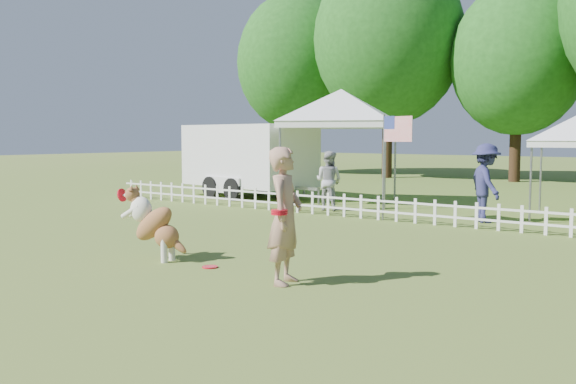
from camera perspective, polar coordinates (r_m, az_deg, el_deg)
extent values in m
plane|color=#496A21|center=(9.72, -6.18, -7.36)|extent=(120.00, 120.00, 0.00)
imported|color=tan|center=(8.96, -0.24, -2.13)|extent=(0.67, 0.82, 1.93)
cylinder|color=red|center=(10.28, -6.95, -6.63)|extent=(0.30, 0.30, 0.02)
imported|color=#A6A6AB|center=(17.94, 3.64, 1.00)|extent=(0.84, 0.67, 1.66)
imported|color=navy|center=(16.09, 17.18, 0.77)|extent=(1.35, 1.38, 1.90)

